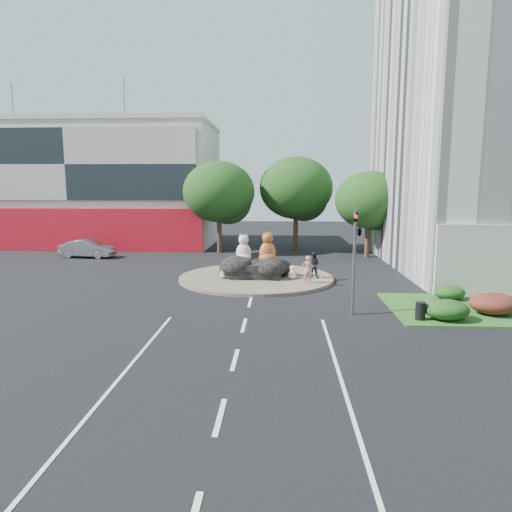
# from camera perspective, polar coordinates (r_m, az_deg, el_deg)

# --- Properties ---
(ground) EXTENTS (120.00, 120.00, 0.00)m
(ground) POSITION_cam_1_polar(r_m,az_deg,el_deg) (20.16, -1.51, -8.67)
(ground) COLOR black
(ground) RESTS_ON ground
(roundabout_island) EXTENTS (10.00, 10.00, 0.20)m
(roundabout_island) POSITION_cam_1_polar(r_m,az_deg,el_deg) (29.81, 0.02, -2.74)
(roundabout_island) COLOR brown
(roundabout_island) RESTS_ON ground
(rock_plinth) EXTENTS (3.20, 2.60, 0.90)m
(rock_plinth) POSITION_cam_1_polar(r_m,az_deg,el_deg) (29.71, 0.02, -1.70)
(rock_plinth) COLOR black
(rock_plinth) RESTS_ON roundabout_island
(shophouse_block) EXTENTS (25.20, 12.30, 17.40)m
(shophouse_block) POSITION_cam_1_polar(r_m,az_deg,el_deg) (50.99, -19.71, 8.40)
(shophouse_block) COLOR beige
(shophouse_block) RESTS_ON ground
(grass_verge) EXTENTS (10.00, 6.00, 0.12)m
(grass_verge) POSITION_cam_1_polar(r_m,az_deg,el_deg) (25.23, 27.58, -5.97)
(grass_verge) COLOR #1E501A
(grass_verge) RESTS_ON ground
(tree_left) EXTENTS (6.46, 6.46, 8.27)m
(tree_left) POSITION_cam_1_polar(r_m,az_deg,el_deg) (41.61, -4.55, 7.63)
(tree_left) COLOR #382314
(tree_left) RESTS_ON ground
(tree_mid) EXTENTS (6.84, 6.84, 8.76)m
(tree_mid) POSITION_cam_1_polar(r_m,az_deg,el_deg) (43.27, 5.12, 8.07)
(tree_mid) COLOR #382314
(tree_mid) RESTS_ON ground
(tree_right) EXTENTS (5.70, 5.70, 7.30)m
(tree_right) POSITION_cam_1_polar(r_m,az_deg,el_deg) (39.98, 13.99, 6.47)
(tree_right) COLOR #382314
(tree_right) RESTS_ON ground
(hedge_near_green) EXTENTS (2.00, 1.60, 0.90)m
(hedge_near_green) POSITION_cam_1_polar(r_m,az_deg,el_deg) (22.19, 22.71, -6.20)
(hedge_near_green) COLOR black
(hedge_near_green) RESTS_ON grass_verge
(hedge_red) EXTENTS (2.20, 1.76, 0.99)m
(hedge_red) POSITION_cam_1_polar(r_m,az_deg,el_deg) (24.01, 27.56, -5.31)
(hedge_red) COLOR #471316
(hedge_red) RESTS_ON grass_verge
(hedge_back_green) EXTENTS (1.60, 1.28, 0.72)m
(hedge_back_green) POSITION_cam_1_polar(r_m,az_deg,el_deg) (26.19, 23.03, -4.21)
(hedge_back_green) COLOR black
(hedge_back_green) RESTS_ON grass_verge
(traffic_light) EXTENTS (0.44, 1.24, 5.00)m
(traffic_light) POSITION_cam_1_polar(r_m,az_deg,el_deg) (21.60, 12.50, 2.13)
(traffic_light) COLOR #595B60
(traffic_light) RESTS_ON ground
(street_lamp) EXTENTS (2.34, 0.22, 8.06)m
(street_lamp) POSITION_cam_1_polar(r_m,az_deg,el_deg) (29.46, 25.65, 5.01)
(street_lamp) COLOR #595B60
(street_lamp) RESTS_ON ground
(cat_white) EXTENTS (1.17, 1.03, 1.91)m
(cat_white) POSITION_cam_1_polar(r_m,az_deg,el_deg) (29.57, -1.56, 1.01)
(cat_white) COLOR beige
(cat_white) RESTS_ON rock_plinth
(cat_tabby) EXTENTS (1.60, 1.52, 2.10)m
(cat_tabby) POSITION_cam_1_polar(r_m,az_deg,el_deg) (29.32, 1.45, 1.13)
(cat_tabby) COLOR #C96D29
(cat_tabby) RESTS_ON rock_plinth
(kitten_calico) EXTENTS (0.63, 0.61, 0.80)m
(kitten_calico) POSITION_cam_1_polar(r_m,az_deg,el_deg) (29.11, -4.12, -2.04)
(kitten_calico) COLOR beige
(kitten_calico) RESTS_ON roundabout_island
(kitten_white) EXTENTS (0.70, 0.68, 0.90)m
(kitten_white) POSITION_cam_1_polar(r_m,az_deg,el_deg) (29.01, 4.53, -1.98)
(kitten_white) COLOR white
(kitten_white) RESTS_ON roundabout_island
(pedestrian_pink) EXTENTS (0.65, 0.46, 1.68)m
(pedestrian_pink) POSITION_cam_1_polar(r_m,az_deg,el_deg) (27.76, 6.47, -1.68)
(pedestrian_pink) COLOR tan
(pedestrian_pink) RESTS_ON roundabout_island
(pedestrian_dark) EXTENTS (0.95, 0.82, 1.68)m
(pedestrian_dark) POSITION_cam_1_polar(r_m,az_deg,el_deg) (29.45, 7.19, -1.09)
(pedestrian_dark) COLOR black
(pedestrian_dark) RESTS_ON roundabout_island
(parked_car) EXTENTS (4.73, 2.05, 1.51)m
(parked_car) POSITION_cam_1_polar(r_m,az_deg,el_deg) (41.38, -20.30, 0.87)
(parked_car) COLOR #93959A
(parked_car) RESTS_ON ground
(litter_bin) EXTENTS (0.58, 0.58, 0.80)m
(litter_bin) POSITION_cam_1_polar(r_m,az_deg,el_deg) (21.76, 19.86, -6.47)
(litter_bin) COLOR black
(litter_bin) RESTS_ON grass_verge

